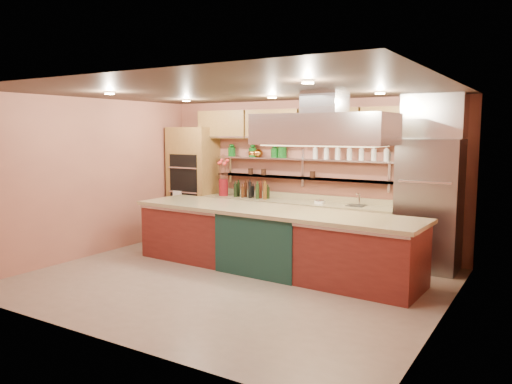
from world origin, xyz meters
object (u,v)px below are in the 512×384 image
Objects in this scene: green_canister at (282,153)px; flower_vase at (223,187)px; refrigerator at (429,205)px; island at (271,240)px; kitchen_scale at (320,201)px; copper_kettle at (258,153)px.

flower_vase is at bearing -169.79° from green_canister.
island is at bearing -147.40° from refrigerator.
kitchen_scale is 0.81× the size of copper_kettle.
kitchen_scale is (2.11, 0.00, -0.12)m from flower_vase.
island is 30.71× the size of kitchen_scale.
refrigerator is 2.59m from island.
kitchen_scale reaches higher than island.
green_canister reaches higher than kitchen_scale.
refrigerator is at bearing -0.14° from flower_vase.
refrigerator reaches higher than copper_kettle.
copper_kettle is at bearing 17.84° from flower_vase.
refrigerator is at bearing -4.72° from green_canister.
kitchen_scale is at bearing -8.76° from copper_kettle.
flower_vase is at bearing -162.16° from copper_kettle.
flower_vase is at bearing -175.10° from kitchen_scale.
copper_kettle is (-3.33, 0.23, 0.74)m from refrigerator.
copper_kettle is (-1.20, 1.59, 1.30)m from island.
green_canister is (-0.66, 1.59, 1.32)m from island.
flower_vase is 2.17× the size of kitchen_scale.
green_canister reaches higher than copper_kettle.
green_canister is (1.22, 0.22, 0.72)m from flower_vase.
island is 2.17m from green_canister.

